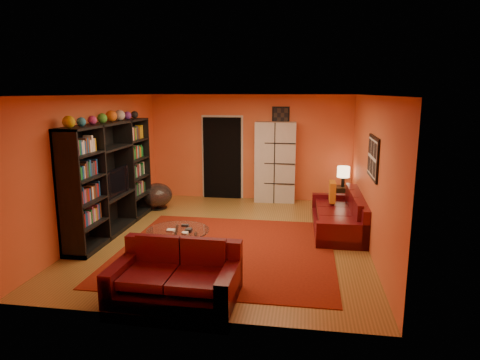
% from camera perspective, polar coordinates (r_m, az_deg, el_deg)
% --- Properties ---
extents(floor, '(6.00, 6.00, 0.00)m').
position_cam_1_polar(floor, '(8.07, -1.55, -7.55)').
color(floor, brown).
rests_on(floor, ground).
extents(ceiling, '(6.00, 6.00, 0.00)m').
position_cam_1_polar(ceiling, '(7.62, -1.66, 11.25)').
color(ceiling, white).
rests_on(ceiling, wall_back).
extents(wall_back, '(6.00, 0.00, 6.00)m').
position_cam_1_polar(wall_back, '(10.67, 1.35, 4.36)').
color(wall_back, '#E35D31').
rests_on(wall_back, floor).
extents(wall_front, '(6.00, 0.00, 6.00)m').
position_cam_1_polar(wall_front, '(4.89, -8.04, -4.51)').
color(wall_front, '#E35D31').
rests_on(wall_front, floor).
extents(wall_left, '(0.00, 6.00, 6.00)m').
position_cam_1_polar(wall_left, '(8.55, -18.31, 1.96)').
color(wall_left, '#E35D31').
rests_on(wall_left, floor).
extents(wall_right, '(0.00, 6.00, 6.00)m').
position_cam_1_polar(wall_right, '(7.69, 17.04, 1.01)').
color(wall_right, '#E35D31').
rests_on(wall_right, floor).
extents(rug, '(3.60, 3.60, 0.01)m').
position_cam_1_polar(rug, '(7.40, -1.77, -9.30)').
color(rug, '#5F150A').
rests_on(rug, floor).
extents(doorway, '(0.95, 0.10, 2.04)m').
position_cam_1_polar(doorway, '(10.78, -2.38, 2.93)').
color(doorway, black).
rests_on(doorway, floor).
extents(wall_art_right, '(0.03, 1.00, 0.70)m').
position_cam_1_polar(wall_art_right, '(7.35, 17.34, 2.88)').
color(wall_art_right, black).
rests_on(wall_art_right, wall_right).
extents(wall_art_back, '(0.42, 0.03, 0.52)m').
position_cam_1_polar(wall_art_back, '(10.51, 5.45, 8.31)').
color(wall_art_back, black).
rests_on(wall_art_back, wall_back).
extents(entertainment_unit, '(0.45, 3.00, 2.10)m').
position_cam_1_polar(entertainment_unit, '(8.50, -16.86, 0.27)').
color(entertainment_unit, black).
rests_on(entertainment_unit, floor).
extents(tv, '(0.91, 0.12, 0.52)m').
position_cam_1_polar(tv, '(8.47, -16.57, -0.21)').
color(tv, black).
rests_on(tv, entertainment_unit).
extents(sofa, '(1.00, 2.33, 0.85)m').
position_cam_1_polar(sofa, '(8.62, 13.58, -4.64)').
color(sofa, '#47090F').
rests_on(sofa, rug).
extents(loveseat, '(1.66, 1.02, 0.85)m').
position_cam_1_polar(loveseat, '(5.84, -8.46, -12.42)').
color(loveseat, '#47090F').
rests_on(loveseat, rug).
extents(throw_pillow, '(0.12, 0.42, 0.42)m').
position_cam_1_polar(throw_pillow, '(9.06, 12.21, -1.53)').
color(throw_pillow, orange).
rests_on(throw_pillow, sofa).
extents(coffee_table, '(1.00, 1.00, 0.50)m').
position_cam_1_polar(coffee_table, '(6.92, -8.27, -6.99)').
color(coffee_table, silver).
rests_on(coffee_table, floor).
extents(storage_cabinet, '(0.99, 0.47, 1.95)m').
position_cam_1_polar(storage_cabinet, '(10.45, 4.70, 2.38)').
color(storage_cabinet, beige).
rests_on(storage_cabinet, floor).
extents(bowl_chair, '(0.73, 0.73, 0.59)m').
position_cam_1_polar(bowl_chair, '(10.07, -11.05, -2.00)').
color(bowl_chair, black).
rests_on(bowl_chair, floor).
extents(side_table, '(0.42, 0.42, 0.50)m').
position_cam_1_polar(side_table, '(10.25, 13.47, -2.24)').
color(side_table, black).
rests_on(side_table, floor).
extents(table_lamp, '(0.29, 0.29, 0.48)m').
position_cam_1_polar(table_lamp, '(10.13, 13.62, 0.98)').
color(table_lamp, black).
rests_on(table_lamp, side_table).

